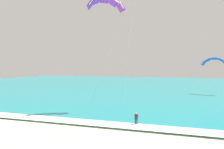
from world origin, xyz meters
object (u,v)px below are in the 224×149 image
(kitesurfer, at_px, (136,118))
(kite_primary, at_px, (105,3))
(kite_distant, at_px, (214,61))
(surfboard, at_px, (136,126))

(kitesurfer, bearing_deg, kite_primary, 128.58)
(kitesurfer, xyz_separation_m, kite_distant, (13.02, 35.83, 7.82))
(kite_distant, bearing_deg, kite_primary, -126.99)
(surfboard, xyz_separation_m, kite_primary, (-7.18, 9.02, 17.88))
(surfboard, height_order, kite_distant, kite_distant)
(kitesurfer, distance_m, kite_primary, 20.51)
(kitesurfer, bearing_deg, surfboard, -88.94)
(surfboard, distance_m, kitesurfer, 0.91)
(surfboard, bearing_deg, kite_primary, 128.52)
(surfboard, bearing_deg, kite_distant, 70.04)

